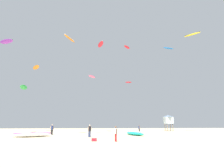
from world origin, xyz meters
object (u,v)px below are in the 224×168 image
at_px(kite_aloft_2, 36,67).
at_px(person_right, 139,128).
at_px(cooler_box, 94,140).
at_px(kite_aloft_3, 6,41).
at_px(kite_aloft_6, 24,87).
at_px(kite_aloft_0, 129,82).
at_px(kite_aloft_1, 168,48).
at_px(kite_grounded_near, 135,133).
at_px(kite_grounded_mid, 32,135).
at_px(person_midground, 90,130).
at_px(kite_aloft_9, 192,34).
at_px(person_left, 52,129).
at_px(kite_aloft_7, 92,77).
at_px(person_foreground, 116,132).
at_px(kite_aloft_4, 101,44).
at_px(kite_aloft_8, 127,47).
at_px(kite_aloft_5, 70,38).
at_px(lifeguard_tower, 168,119).

bearing_deg(kite_aloft_2, person_right, -17.55).
height_order(cooler_box, kite_aloft_3, kite_aloft_3).
xyz_separation_m(person_right, kite_aloft_6, (-24.98, 0.31, 8.59)).
distance_m(kite_aloft_0, kite_aloft_1, 17.03).
height_order(kite_grounded_near, kite_grounded_mid, kite_grounded_mid).
height_order(person_midground, kite_aloft_6, kite_aloft_6).
xyz_separation_m(person_right, kite_aloft_9, (13.74, -1.21, 22.28)).
bearing_deg(kite_aloft_2, kite_aloft_6, -85.64).
distance_m(kite_grounded_mid, kite_aloft_9, 40.72).
distance_m(person_midground, kite_aloft_1, 42.48).
xyz_separation_m(person_right, kite_aloft_2, (-25.57, 8.09, 15.65)).
relative_size(person_right, kite_aloft_3, 0.52).
bearing_deg(person_left, kite_grounded_near, -136.26).
xyz_separation_m(kite_aloft_6, kite_aloft_7, (14.68, -5.68, 1.24)).
relative_size(person_foreground, person_midground, 0.93).
bearing_deg(kite_aloft_4, person_right, 2.92).
relative_size(kite_grounded_mid, kite_aloft_6, 1.31).
relative_size(person_foreground, kite_aloft_6, 0.39).
relative_size(person_left, person_right, 1.10).
bearing_deg(kite_aloft_4, person_left, -145.43).
bearing_deg(kite_aloft_6, person_right, -0.72).
bearing_deg(kite_aloft_1, kite_aloft_2, -173.40).
bearing_deg(kite_aloft_6, kite_aloft_3, -94.93).
height_order(person_foreground, kite_aloft_8, kite_aloft_8).
bearing_deg(kite_aloft_8, kite_aloft_9, -8.29).
bearing_deg(kite_aloft_4, kite_aloft_5, -131.99).
relative_size(kite_grounded_mid, kite_aloft_4, 1.55).
bearing_deg(kite_aloft_1, kite_grounded_mid, -143.48).
bearing_deg(kite_aloft_2, kite_grounded_near, -36.33).
height_order(kite_aloft_5, kite_aloft_6, kite_aloft_5).
relative_size(person_left, kite_aloft_1, 0.46).
height_order(kite_aloft_5, kite_aloft_9, kite_aloft_9).
height_order(person_midground, kite_aloft_2, kite_aloft_2).
relative_size(person_midground, person_right, 1.09).
bearing_deg(lifeguard_tower, kite_aloft_8, -151.87).
distance_m(person_foreground, kite_aloft_0, 40.95).
relative_size(kite_aloft_3, kite_aloft_6, 0.74).
bearing_deg(kite_aloft_7, kite_aloft_5, -157.72).
distance_m(cooler_box, kite_aloft_4, 26.52).
bearing_deg(person_left, kite_grounded_mid, 126.78).
bearing_deg(person_left, person_midground, -168.47).
bearing_deg(kite_aloft_8, kite_grounded_near, -94.73).
bearing_deg(kite_grounded_mid, kite_grounded_near, 9.49).
bearing_deg(kite_aloft_6, kite_aloft_4, -2.64).
distance_m(person_midground, lifeguard_tower, 28.18).
height_order(kite_aloft_4, kite_aloft_7, kite_aloft_4).
distance_m(person_foreground, person_left, 15.74).
distance_m(lifeguard_tower, kite_aloft_1, 23.67).
xyz_separation_m(person_left, kite_aloft_7, (6.61, 0.79, 9.74)).
distance_m(person_foreground, kite_aloft_1, 45.10).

